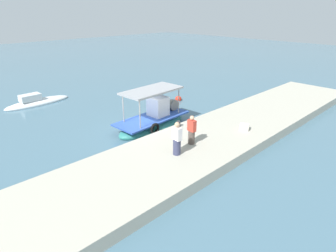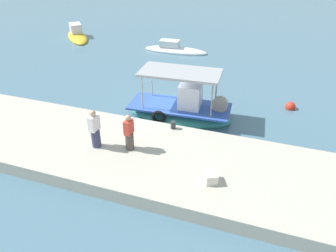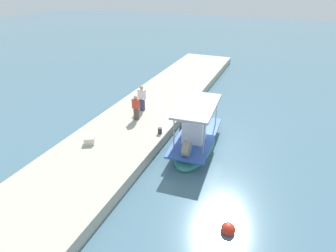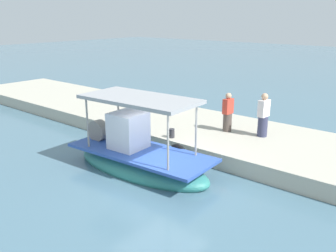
# 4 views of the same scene
# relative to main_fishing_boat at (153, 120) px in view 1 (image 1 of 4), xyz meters

# --- Properties ---
(ground_plane) EXTENTS (120.00, 120.00, 0.00)m
(ground_plane) POSITION_rel_main_fishing_boat_xyz_m (-1.14, 0.14, -0.48)
(ground_plane) COLOR slate
(dock_quay) EXTENTS (36.00, 5.09, 0.60)m
(dock_quay) POSITION_rel_main_fishing_boat_xyz_m (-1.14, -4.30, -0.18)
(dock_quay) COLOR #B3AD9C
(dock_quay) RESTS_ON ground_plane
(main_fishing_boat) EXTENTS (5.61, 2.42, 2.97)m
(main_fishing_boat) POSITION_rel_main_fishing_boat_xyz_m (0.00, 0.00, 0.00)
(main_fishing_boat) COLOR teal
(main_fishing_boat) RESTS_ON ground_plane
(fisherman_near_bollard) EXTENTS (0.39, 0.48, 1.62)m
(fisherman_near_bollard) POSITION_rel_main_fishing_boat_xyz_m (-0.97, -4.26, 0.86)
(fisherman_near_bollard) COLOR #51453E
(fisherman_near_bollard) RESTS_ON dock_quay
(fisherman_by_crate) EXTENTS (0.43, 0.52, 1.74)m
(fisherman_by_crate) POSITION_rel_main_fishing_boat_xyz_m (-2.40, -4.56, 0.91)
(fisherman_by_crate) COLOR #373A57
(fisherman_by_crate) RESTS_ON dock_quay
(mooring_bollard) EXTENTS (0.24, 0.24, 0.36)m
(mooring_bollard) POSITION_rel_main_fishing_boat_xyz_m (0.25, -2.10, 0.30)
(mooring_bollard) COLOR #2D2D33
(mooring_bollard) RESTS_ON dock_quay
(cargo_crate) EXTENTS (0.63, 0.68, 0.38)m
(cargo_crate) POSITION_rel_main_fishing_boat_xyz_m (2.74, -5.22, 0.31)
(cargo_crate) COLOR beige
(cargo_crate) RESTS_ON dock_quay
(marker_buoy) EXTENTS (0.57, 0.57, 0.57)m
(marker_buoy) POSITION_rel_main_fishing_boat_xyz_m (5.51, 3.03, -0.37)
(marker_buoy) COLOR red
(marker_buoy) RESTS_ON ground_plane
(moored_boat_near) EXTENTS (5.39, 1.72, 1.17)m
(moored_boat_near) POSITION_rel_main_fishing_boat_xyz_m (-3.78, 10.55, -0.33)
(moored_boat_near) COLOR silver
(moored_boat_near) RESTS_ON ground_plane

